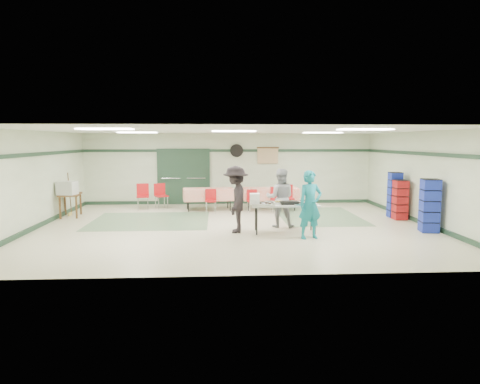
{
  "coord_description": "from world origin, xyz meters",
  "views": [
    {
      "loc": [
        -0.51,
        -11.95,
        2.41
      ],
      "look_at": [
        0.16,
        -0.3,
        1.02
      ],
      "focal_mm": 32.0,
      "sensor_mm": 36.0,
      "label": 1
    }
  ],
  "objects": [
    {
      "name": "sheet_tray_left",
      "position": [
        0.72,
        -1.01,
        0.77
      ],
      "size": [
        0.59,
        0.46,
        0.02
      ],
      "primitive_type": "cube",
      "rotation": [
        0.0,
        0.0,
        -0.04
      ],
      "color": "silver",
      "rests_on": "serving_table"
    },
    {
      "name": "trim_right",
      "position": [
        5.47,
        0.0,
        2.05
      ],
      "size": [
        0.06,
        9.0,
        0.1
      ],
      "primitive_type": "cube",
      "rotation": [
        0.0,
        0.0,
        1.57
      ],
      "color": "#1E3827",
      "rests_on": "wall_back"
    },
    {
      "name": "trim_back",
      "position": [
        0.0,
        4.47,
        2.05
      ],
      "size": [
        11.0,
        0.06,
        0.1
      ],
      "primitive_type": "cube",
      "color": "#1E3827",
      "rests_on": "wall_back"
    },
    {
      "name": "dining_table_a",
      "position": [
        1.44,
        2.95,
        0.57
      ],
      "size": [
        1.94,
        0.89,
        0.77
      ],
      "rotation": [
        0.0,
        0.0,
        -0.02
      ],
      "color": "red",
      "rests_on": "floor"
    },
    {
      "name": "foam_box_stack",
      "position": [
        0.51,
        -0.89,
        0.9
      ],
      "size": [
        0.26,
        0.24,
        0.29
      ],
      "primitive_type": "cube",
      "rotation": [
        0.0,
        0.0,
        -0.04
      ],
      "color": "white",
      "rests_on": "serving_table"
    },
    {
      "name": "baseboard_right",
      "position": [
        5.47,
        0.0,
        0.06
      ],
      "size": [
        0.06,
        9.0,
        0.12
      ],
      "primitive_type": "cube",
      "rotation": [
        0.0,
        0.0,
        1.57
      ],
      "color": "#1E3827",
      "rests_on": "floor"
    },
    {
      "name": "crate_stack_blue_a",
      "position": [
        5.15,
        1.16,
        0.72
      ],
      "size": [
        0.39,
        0.39,
        1.44
      ],
      "primitive_type": "cube",
      "rotation": [
        0.0,
        0.0,
        -0.05
      ],
      "color": "#1A28A0",
      "rests_on": "floor"
    },
    {
      "name": "double_door_left",
      "position": [
        -2.2,
        4.44,
        1.05
      ],
      "size": [
        0.9,
        0.06,
        2.1
      ],
      "primitive_type": "cube",
      "color": "gray",
      "rests_on": "floor"
    },
    {
      "name": "office_printer",
      "position": [
        -5.15,
        1.61,
        0.95
      ],
      "size": [
        0.58,
        0.53,
        0.42
      ],
      "primitive_type": "cube",
      "rotation": [
        0.0,
        0.0,
        -0.13
      ],
      "color": "#B2B3AE",
      "rests_on": "printer_table"
    },
    {
      "name": "chair_a",
      "position": [
        1.57,
        2.38,
        0.53
      ],
      "size": [
        0.43,
        0.43,
        0.86
      ],
      "rotation": [
        0.0,
        0.0,
        0.09
      ],
      "color": "red",
      "rests_on": "floor"
    },
    {
      "name": "baking_pan",
      "position": [
        1.42,
        -0.95,
        0.8
      ],
      "size": [
        0.47,
        0.31,
        0.08
      ],
      "primitive_type": "cube",
      "rotation": [
        0.0,
        0.0,
        -0.04
      ],
      "color": "black",
      "rests_on": "serving_table"
    },
    {
      "name": "green_patch_b",
      "position": [
        2.8,
        1.5,
        0.0
      ],
      "size": [
        2.5,
        3.5,
        0.01
      ],
      "primitive_type": "cube",
      "color": "#5F7B5A",
      "rests_on": "floor"
    },
    {
      "name": "chair_d",
      "position": [
        -0.68,
        2.37,
        0.49
      ],
      "size": [
        0.38,
        0.38,
        0.8
      ],
      "rotation": [
        0.0,
        0.0,
        -0.01
      ],
      "color": "red",
      "rests_on": "floor"
    },
    {
      "name": "chair_loose_a",
      "position": [
        -2.49,
        3.42,
        0.55
      ],
      "size": [
        0.56,
        0.56,
        0.9
      ],
      "rotation": [
        0.0,
        0.0,
        0.47
      ],
      "color": "red",
      "rests_on": "floor"
    },
    {
      "name": "serving_table",
      "position": [
        1.31,
        -0.91,
        0.71
      ],
      "size": [
        1.77,
        0.77,
        0.76
      ],
      "rotation": [
        0.0,
        0.0,
        -0.04
      ],
      "color": "#BABAB5",
      "rests_on": "floor"
    },
    {
      "name": "wall_right",
      "position": [
        5.5,
        0.0,
        1.35
      ],
      "size": [
        0.0,
        9.0,
        9.0
      ],
      "primitive_type": "plane",
      "rotation": [
        1.57,
        0.0,
        -1.57
      ],
      "color": "beige",
      "rests_on": "floor"
    },
    {
      "name": "baseboard_back",
      "position": [
        0.0,
        4.47,
        0.06
      ],
      "size": [
        11.0,
        0.06,
        0.12
      ],
      "primitive_type": "cube",
      "color": "#1E3827",
      "rests_on": "floor"
    },
    {
      "name": "volunteer_grey",
      "position": [
        1.3,
        -0.17,
        0.82
      ],
      "size": [
        0.9,
        0.75,
        1.65
      ],
      "primitive_type": "imported",
      "rotation": [
        0.0,
        0.0,
        2.97
      ],
      "color": "#999A9F",
      "rests_on": "floor"
    },
    {
      "name": "wall_front",
      "position": [
        0.0,
        -4.5,
        1.35
      ],
      "size": [
        11.0,
        0.0,
        11.0
      ],
      "primitive_type": "plane",
      "rotation": [
        -1.57,
        0.0,
        0.0
      ],
      "color": "beige",
      "rests_on": "floor"
    },
    {
      "name": "floor",
      "position": [
        0.0,
        0.0,
        0.0
      ],
      "size": [
        11.0,
        11.0,
        0.0
      ],
      "primitive_type": "plane",
      "color": "beige",
      "rests_on": "ground"
    },
    {
      "name": "crate_stack_blue_b",
      "position": [
        5.15,
        -1.07,
        0.71
      ],
      "size": [
        0.5,
        0.5,
        1.42
      ],
      "primitive_type": "cube",
      "rotation": [
        0.0,
        0.0,
        -0.16
      ],
      "color": "#1A28A0",
      "rests_on": "floor"
    },
    {
      "name": "door_frame",
      "position": [
        -1.73,
        4.42,
        1.05
      ],
      "size": [
        2.0,
        0.03,
        2.15
      ],
      "primitive_type": "cube",
      "color": "#1E3827",
      "rests_on": "floor"
    },
    {
      "name": "volunteer_teal",
      "position": [
        1.82,
        -1.62,
        0.85
      ],
      "size": [
        0.7,
        0.55,
        1.69
      ],
      "primitive_type": "imported",
      "rotation": [
        0.0,
        0.0,
        0.27
      ],
      "color": "#137786",
      "rests_on": "floor"
    },
    {
      "name": "sheet_tray_mid",
      "position": [
        1.14,
        -0.79,
        0.77
      ],
      "size": [
        0.61,
        0.47,
        0.02
      ],
      "primitive_type": "cube",
      "rotation": [
        0.0,
        0.0,
        -0.04
      ],
      "color": "silver",
      "rests_on": "serving_table"
    },
    {
      "name": "printer_table",
      "position": [
        -5.15,
        1.85,
        0.65
      ],
      "size": [
        0.72,
        1.01,
        0.74
      ],
      "rotation": [
        0.0,
        0.0,
        0.14
      ],
      "color": "brown",
      "rests_on": "floor"
    },
    {
      "name": "sheet_tray_right",
      "position": [
        1.8,
        -1.01,
        0.77
      ],
      "size": [
        0.61,
        0.47,
        0.02
      ],
      "primitive_type": "cube",
      "rotation": [
        0.0,
        0.0,
        -0.04
      ],
      "color": "silver",
      "rests_on": "serving_table"
    },
    {
      "name": "green_patch_a",
      "position": [
        -2.5,
        1.0,
        0.0
      ],
      "size": [
        3.5,
        3.0,
        0.01
      ],
      "primitive_type": "cube",
      "color": "#5F7B5A",
      "rests_on": "floor"
    },
    {
      "name": "scroll_banner",
      "position": [
        1.5,
        4.44,
        1.85
      ],
      "size": [
        0.8,
        0.02,
        0.6
      ],
      "primitive_type": "cube",
      "color": "tan",
      "rests_on": "wall_back"
    },
    {
      "name": "chair_c",
      "position": [
        1.91,
        2.39,
        0.57
      ],
      "size": [
        0.44,
        0.44,
        0.93
      ],
      "rotation": [
        0.0,
        0.0,
        0.01
      ],
      "color": "red",
      "rests_on": "floor"
    },
    {
      "name": "wall_back",
      "position": [
        0.0,
        4.5,
        1.35
      ],
      "size": [
        11.0,
        0.0,
        11.0
      ],
      "primitive_type": "plane",
      "rotation": [
        1.57,
        0.0,
        0.0
      ],
      "color": "beige",
      "rests_on": "floor"
    },
    {
      "name": "double_door_right",
      "position": [
        -1.25,
        4.44,
        1.05
      ],
      "size": [
        0.9,
        0.06,
        2.1
      ],
      "primitive_type": "cube",
      "color": "gray",
      "rests_on": "floor"
    },
    {
      "name": "dining_table_b",
      "position": [
        -0.76,
        2.95,
        0.57
      ],
      "size": [
        1.81,
        0.97,
        0.77
      ],
      "rotation": [
        0.0,
        0.0,
        0.12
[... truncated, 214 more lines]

